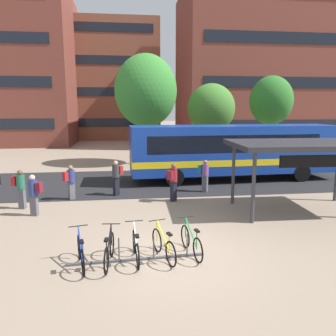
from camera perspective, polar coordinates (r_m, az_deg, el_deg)
The scene contains 21 objects.
ground at distance 9.86m, azimuth 0.37°, elevation -14.82°, with size 200.00×200.00×0.00m, color gray.
bus_lane_asphalt at distance 19.07m, azimuth -3.34°, elevation -2.37°, with size 80.00×7.20×0.01m, color #232326.
city_bus at distance 19.72m, azimuth 11.43°, elevation 3.09°, with size 12.12×3.11×3.20m.
bike_rack at distance 9.56m, azimuth -5.44°, elevation -15.12°, with size 3.85×0.31×0.70m.
parked_bicycle_blue_0 at distance 9.34m, azimuth -14.83°, elevation -14.09°, with size 0.58×1.69×0.99m.
parked_bicycle_black_1 at distance 9.31m, azimuth -10.13°, elevation -13.97°, with size 0.52×1.72×0.99m.
parked_bicycle_white_2 at distance 9.44m, azimuth -5.57°, elevation -13.50°, with size 0.52×1.72×0.99m.
parked_bicycle_yellow_3 at distance 9.50m, azimuth -0.77°, elevation -13.30°, with size 0.66×1.67×0.99m.
parked_bicycle_green_4 at distance 9.77m, azimuth 4.05°, elevation -12.64°, with size 0.52×1.71×0.99m.
transit_shelter at distance 14.26m, azimuth 22.26°, elevation 3.44°, with size 5.70×3.47×2.86m.
commuter_maroon_pack_0 at distance 13.93m, azimuth -22.15°, elevation -3.92°, with size 0.58×0.42×1.65m.
commuter_teal_pack_2 at distance 16.71m, azimuth 6.33°, elevation -0.95°, with size 0.60×0.56×1.63m.
commuter_red_pack_3 at distance 15.12m, azimuth -24.20°, elevation -2.91°, with size 0.58×0.43×1.67m.
commuter_red_pack_4 at distance 15.84m, azimuth -16.53°, elevation -2.00°, with size 0.60×0.55×1.61m.
commuter_red_pack_5 at distance 16.10m, azimuth -8.90°, elevation -1.26°, with size 0.60×0.57×1.71m.
commuter_maroon_pack_6 at distance 14.88m, azimuth 0.88°, elevation -2.03°, with size 0.59×0.59×1.74m.
street_tree_0 at distance 25.63m, azimuth 7.49°, elevation 10.17°, with size 3.57×3.57×6.02m.
street_tree_1 at distance 28.00m, azimuth 17.41°, elevation 11.02°, with size 3.40×3.40×6.71m.
street_tree_2 at distance 24.82m, azimuth -3.86°, elevation 13.16°, with size 4.55×4.55×8.07m.
building_right_wing at distance 40.36m, azimuth 16.11°, elevation 15.81°, with size 18.46×10.99×16.62m.
building_centre_block at distance 50.01m, azimuth -10.51°, elevation 14.28°, with size 14.31×12.50×15.55m.
Camera 1 is at (-1.14, -8.86, 4.19)m, focal length 35.25 mm.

